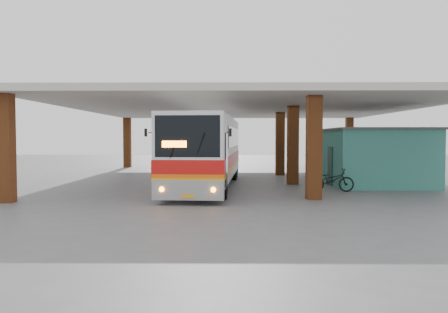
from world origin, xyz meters
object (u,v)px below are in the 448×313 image
coach_bus (207,151)px  red_chair (321,174)px  motorcycle (331,180)px  pedestrian (315,179)px

coach_bus → red_chair: bearing=31.9°
motorcycle → pedestrian: pedestrian is taller
motorcycle → pedestrian: (-1.18, -1.90, 0.21)m
pedestrian → red_chair: bearing=-118.3°
coach_bus → pedestrian: (4.88, -3.94, -1.14)m
motorcycle → red_chair: motorcycle is taller
pedestrian → red_chair: 7.84m
coach_bus → red_chair: (6.81, 3.65, -1.55)m
motorcycle → red_chair: size_ratio=2.67×
motorcycle → pedestrian: 2.24m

